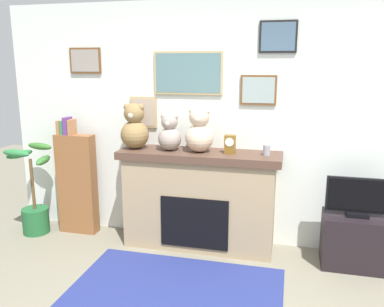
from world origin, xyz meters
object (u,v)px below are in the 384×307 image
Objects in this scene: fireplace at (199,199)px; teddy_bear_tan at (199,132)px; television at (359,198)px; teddy_bear_cream at (170,134)px; tv_stand at (355,241)px; bookshelf at (77,182)px; teddy_bear_brown at (135,128)px; candle_jar at (267,150)px; potted_plant at (34,201)px; mantel_clock at (230,144)px.

teddy_bear_tan is (0.00, -0.02, 0.73)m from fireplace.
teddy_bear_cream reaches higher than television.
tv_stand is at bearing -2.60° from fireplace.
fireplace is 1.25× the size of bookshelf.
teddy_bear_cream is at bearing 0.02° from teddy_bear_brown.
television is 5.60× the size of candle_jar.
potted_plant is 2.68× the size of teddy_bear_cream.
potted_plant reaches higher than television.
bookshelf is at bearing 178.48° from mantel_clock.
teddy_bear_cream is at bearing -179.97° from candle_jar.
television is 1.97m from teddy_bear_cream.
television is at bearing 0.94° from potted_plant.
bookshelf is 7.20× the size of mantel_clock.
teddy_bear_tan is (-1.57, 0.05, 0.56)m from television.
teddy_bear_tan is (1.94, 0.11, 0.87)m from potted_plant.
teddy_bear_tan is (1.47, -0.05, 0.65)m from bookshelf.
candle_jar is at bearing -1.47° from fireplace.
potted_plant reaches higher than tv_stand.
teddy_bear_tan is at bearing -0.02° from teddy_bear_cream.
potted_plant is at bearing -177.54° from candle_jar.
television is (3.52, 0.06, 0.31)m from potted_plant.
television is at bearing -1.37° from teddy_bear_brown.
teddy_bear_cream is at bearing -2.33° from bookshelf.
teddy_bear_brown reaches higher than teddy_bear_tan.
fireplace is 3.63× the size of teddy_bear_tan.
bookshelf is 2.27× the size of television.
television is (1.58, -0.07, 0.17)m from fireplace.
potted_plant is at bearing -176.03° from teddy_bear_cream.
bookshelf is at bearing 178.17° from teddy_bear_tan.
teddy_bear_tan is at bearing -85.20° from fireplace.
teddy_bear_brown is at bearing -180.00° from teddy_bear_tan.
teddy_bear_tan is at bearing -179.95° from candle_jar.
candle_jar is (2.63, 0.11, 0.72)m from potted_plant.
bookshelf is at bearing 178.12° from tv_stand.
mantel_clock is 0.40× the size of teddy_bear_tan.
teddy_bear_brown is at bearing 178.63° from television.
teddy_bear_tan is at bearing 178.01° from television.
teddy_bear_brown is at bearing 178.67° from tv_stand.
bookshelf is 1.29× the size of potted_plant.
bookshelf reaches higher than mantel_clock.
potted_plant is at bearing -161.43° from bookshelf.
potted_plant is 1.75× the size of television.
bookshelf is 1.31m from teddy_bear_cream.
candle_jar is 0.22× the size of teddy_bear_brown.
teddy_bear_brown reaches higher than bookshelf.
fireplace is at bearing 178.53° from candle_jar.
teddy_bear_cream reaches higher than candle_jar.
teddy_bear_brown is 0.71m from teddy_bear_tan.
mantel_clock is 0.64m from teddy_bear_cream.
teddy_bear_tan is (-0.32, 0.00, 0.11)m from mantel_clock.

